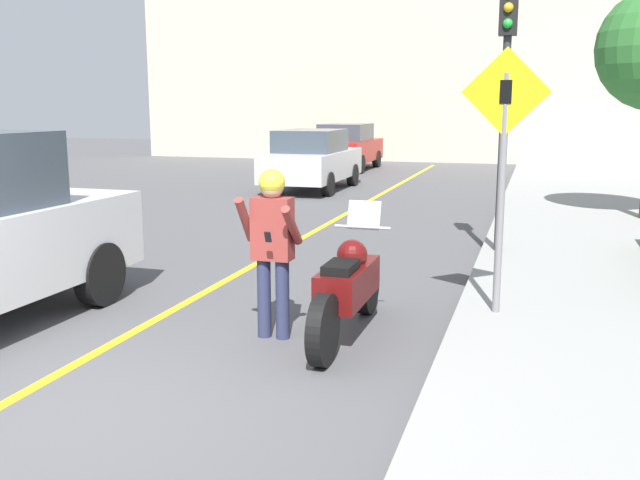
{
  "coord_description": "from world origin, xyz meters",
  "views": [
    {
      "loc": [
        3.38,
        -4.33,
        2.35
      ],
      "look_at": [
        1.23,
        2.69,
        0.96
      ],
      "focal_mm": 40.0,
      "sensor_mm": 36.0,
      "label": 1
    }
  ],
  "objects_px": {
    "motorcycle": "(348,287)",
    "parked_car_red": "(347,146)",
    "crossing_sign": "(503,157)",
    "parked_car_silver": "(312,159)",
    "traffic_light": "(506,68)",
    "person_biker": "(272,236)"
  },
  "relations": [
    {
      "from": "person_biker",
      "to": "traffic_light",
      "type": "relative_size",
      "value": 0.44
    },
    {
      "from": "person_biker",
      "to": "traffic_light",
      "type": "height_order",
      "value": "traffic_light"
    },
    {
      "from": "parked_car_silver",
      "to": "parked_car_red",
      "type": "distance_m",
      "value": 6.43
    },
    {
      "from": "traffic_light",
      "to": "parked_car_silver",
      "type": "height_order",
      "value": "traffic_light"
    },
    {
      "from": "crossing_sign",
      "to": "parked_car_silver",
      "type": "distance_m",
      "value": 12.72
    },
    {
      "from": "person_biker",
      "to": "parked_car_silver",
      "type": "xyz_separation_m",
      "value": [
        -3.55,
        12.45,
        -0.21
      ]
    },
    {
      "from": "motorcycle",
      "to": "traffic_light",
      "type": "relative_size",
      "value": 0.61
    },
    {
      "from": "person_biker",
      "to": "parked_car_silver",
      "type": "relative_size",
      "value": 0.41
    },
    {
      "from": "crossing_sign",
      "to": "parked_car_red",
      "type": "xyz_separation_m",
      "value": [
        -6.4,
        17.72,
        -0.97
      ]
    },
    {
      "from": "crossing_sign",
      "to": "parked_car_red",
      "type": "relative_size",
      "value": 0.66
    },
    {
      "from": "crossing_sign",
      "to": "parked_car_silver",
      "type": "height_order",
      "value": "crossing_sign"
    },
    {
      "from": "crossing_sign",
      "to": "motorcycle",
      "type": "bearing_deg",
      "value": -149.34
    },
    {
      "from": "crossing_sign",
      "to": "parked_car_silver",
      "type": "bearing_deg",
      "value": 116.71
    },
    {
      "from": "person_biker",
      "to": "parked_car_silver",
      "type": "distance_m",
      "value": 12.95
    },
    {
      "from": "traffic_light",
      "to": "motorcycle",
      "type": "bearing_deg",
      "value": -106.5
    },
    {
      "from": "parked_car_silver",
      "to": "motorcycle",
      "type": "bearing_deg",
      "value": -70.7
    },
    {
      "from": "parked_car_silver",
      "to": "parked_car_red",
      "type": "height_order",
      "value": "same"
    },
    {
      "from": "person_biker",
      "to": "parked_car_red",
      "type": "distance_m",
      "value": 19.32
    },
    {
      "from": "parked_car_red",
      "to": "person_biker",
      "type": "bearing_deg",
      "value": -77.29
    },
    {
      "from": "motorcycle",
      "to": "parked_car_red",
      "type": "xyz_separation_m",
      "value": [
        -4.97,
        18.57,
        0.33
      ]
    },
    {
      "from": "crossing_sign",
      "to": "traffic_light",
      "type": "height_order",
      "value": "traffic_light"
    },
    {
      "from": "motorcycle",
      "to": "parked_car_red",
      "type": "height_order",
      "value": "parked_car_red"
    }
  ]
}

